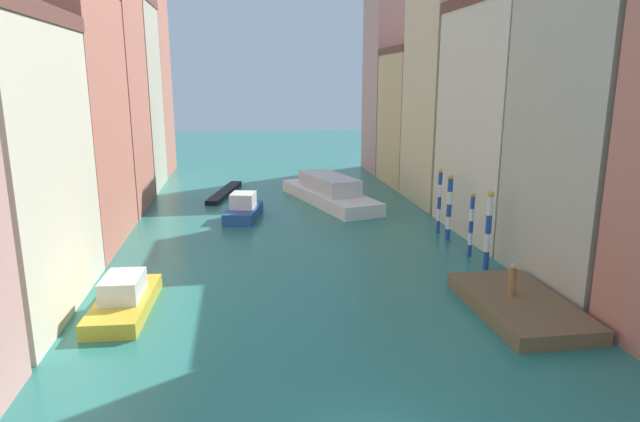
% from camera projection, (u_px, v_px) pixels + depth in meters
% --- Properties ---
extents(ground_plane, '(154.00, 154.00, 0.00)m').
position_uv_depth(ground_plane, '(292.00, 228.00, 38.54)').
color(ground_plane, '#28756B').
extents(building_left_2, '(8.01, 10.56, 15.98)m').
position_uv_depth(building_left_2, '(45.00, 117.00, 32.96)').
color(building_left_2, '#C6705B').
rests_on(building_left_2, ground).
extents(building_left_3, '(8.01, 8.76, 19.75)m').
position_uv_depth(building_left_3, '(86.00, 83.00, 42.00)').
color(building_left_3, '#C6705B').
rests_on(building_left_3, ground).
extents(building_left_4, '(8.01, 8.71, 17.62)m').
position_uv_depth(building_left_4, '(113.00, 95.00, 51.00)').
color(building_left_4, '#BCB299').
rests_on(building_left_4, ground).
extents(building_left_5, '(8.01, 8.83, 21.36)m').
position_uv_depth(building_left_5, '(129.00, 75.00, 58.97)').
color(building_left_5, '#C6705B').
rests_on(building_left_5, ground).
extents(building_right_1, '(8.01, 8.66, 20.63)m').
position_uv_depth(building_right_1, '(628.00, 76.00, 25.99)').
color(building_right_1, '#BCB299').
rests_on(building_right_1, ground).
extents(building_right_2, '(8.01, 10.50, 15.40)m').
position_uv_depth(building_right_2, '(522.00, 118.00, 35.83)').
color(building_right_2, beige).
rests_on(building_right_2, ground).
extents(building_right_3, '(8.01, 8.57, 18.76)m').
position_uv_depth(building_right_3, '(464.00, 89.00, 44.93)').
color(building_right_3, beige).
rests_on(building_right_3, ground).
extents(building_right_4, '(8.01, 8.70, 13.20)m').
position_uv_depth(building_right_4, '(427.00, 117.00, 53.93)').
color(building_right_4, '#DBB77A').
rests_on(building_right_4, ground).
extents(building_right_5, '(8.01, 7.31, 22.32)m').
position_uv_depth(building_right_5, '(404.00, 70.00, 60.74)').
color(building_right_5, tan).
rests_on(building_right_5, ground).
extents(waterfront_dock, '(3.89, 7.33, 0.66)m').
position_uv_depth(waterfront_dock, '(519.00, 305.00, 24.55)').
color(waterfront_dock, brown).
rests_on(waterfront_dock, ground).
extents(person_on_dock, '(0.36, 0.36, 1.49)m').
position_uv_depth(person_on_dock, '(512.00, 281.00, 24.71)').
color(person_on_dock, olive).
rests_on(person_on_dock, waterfront_dock).
extents(mooring_pole_0, '(0.34, 0.34, 4.38)m').
position_uv_depth(mooring_pole_0, '(488.00, 230.00, 29.70)').
color(mooring_pole_0, '#1E479E').
rests_on(mooring_pole_0, ground).
extents(mooring_pole_1, '(0.28, 0.28, 3.85)m').
position_uv_depth(mooring_pole_1, '(471.00, 224.00, 31.95)').
color(mooring_pole_1, '#1E479E').
rests_on(mooring_pole_1, ground).
extents(mooring_pole_2, '(0.35, 0.35, 4.37)m').
position_uv_depth(mooring_pole_2, '(449.00, 207.00, 35.02)').
color(mooring_pole_2, '#1E479E').
rests_on(mooring_pole_2, ground).
extents(mooring_pole_3, '(0.28, 0.28, 4.41)m').
position_uv_depth(mooring_pole_3, '(439.00, 200.00, 36.96)').
color(mooring_pole_3, '#1E479E').
rests_on(mooring_pole_3, ground).
extents(vaporetto_white, '(6.91, 13.34, 2.34)m').
position_uv_depth(vaporetto_white, '(329.00, 192.00, 46.41)').
color(vaporetto_white, white).
rests_on(vaporetto_white, ground).
extents(gondola_black, '(3.09, 9.33, 0.41)m').
position_uv_depth(gondola_black, '(225.00, 192.00, 49.81)').
color(gondola_black, black).
rests_on(gondola_black, ground).
extents(motorboat_0, '(2.53, 5.98, 1.69)m').
position_uv_depth(motorboat_0, '(124.00, 299.00, 24.54)').
color(motorboat_0, gold).
rests_on(motorboat_0, ground).
extents(motorboat_1, '(3.14, 5.39, 1.95)m').
position_uv_depth(motorboat_1, '(243.00, 209.00, 41.16)').
color(motorboat_1, '#234C93').
rests_on(motorboat_1, ground).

